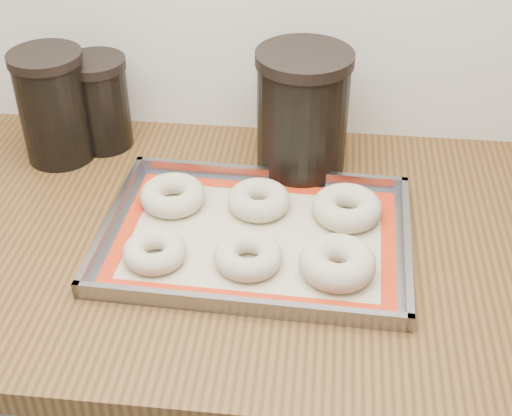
# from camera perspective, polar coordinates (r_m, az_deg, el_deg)

# --- Properties ---
(countertop) EXTENTS (3.06, 0.68, 0.04)m
(countertop) POSITION_cam_1_polar(r_m,az_deg,el_deg) (1.13, -6.57, -2.38)
(countertop) COLOR brown
(countertop) RESTS_ON cabinet
(baking_tray) EXTENTS (0.47, 0.34, 0.03)m
(baking_tray) POSITION_cam_1_polar(r_m,az_deg,el_deg) (1.08, -0.00, -2.27)
(baking_tray) COLOR gray
(baking_tray) RESTS_ON countertop
(baking_mat) EXTENTS (0.43, 0.30, 0.00)m
(baking_mat) POSITION_cam_1_polar(r_m,az_deg,el_deg) (1.08, 0.00, -2.35)
(baking_mat) COLOR #C6B793
(baking_mat) RESTS_ON baking_tray
(bagel_front_left) EXTENTS (0.11, 0.11, 0.03)m
(bagel_front_left) POSITION_cam_1_polar(r_m,az_deg,el_deg) (1.04, -8.11, -3.47)
(bagel_front_left) COLOR beige
(bagel_front_left) RESTS_ON baking_mat
(bagel_front_mid) EXTENTS (0.12, 0.12, 0.03)m
(bagel_front_mid) POSITION_cam_1_polar(r_m,az_deg,el_deg) (1.02, -0.63, -3.84)
(bagel_front_mid) COLOR beige
(bagel_front_mid) RESTS_ON baking_mat
(bagel_front_right) EXTENTS (0.14, 0.14, 0.04)m
(bagel_front_right) POSITION_cam_1_polar(r_m,az_deg,el_deg) (1.01, 6.53, -4.37)
(bagel_front_right) COLOR beige
(bagel_front_right) RESTS_ON baking_mat
(bagel_back_left) EXTENTS (0.11, 0.11, 0.04)m
(bagel_back_left) POSITION_cam_1_polar(r_m,az_deg,el_deg) (1.15, -6.68, 1.01)
(bagel_back_left) COLOR beige
(bagel_back_left) RESTS_ON baking_mat
(bagel_back_mid) EXTENTS (0.10, 0.10, 0.04)m
(bagel_back_mid) POSITION_cam_1_polar(r_m,az_deg,el_deg) (1.13, 0.23, 0.64)
(bagel_back_mid) COLOR beige
(bagel_back_mid) RESTS_ON baking_mat
(bagel_back_right) EXTENTS (0.13, 0.13, 0.04)m
(bagel_back_right) POSITION_cam_1_polar(r_m,az_deg,el_deg) (1.12, 7.28, 0.02)
(bagel_back_right) COLOR beige
(bagel_back_right) RESTS_ON baking_mat
(canister_left) EXTENTS (0.12, 0.12, 0.20)m
(canister_left) POSITION_cam_1_polar(r_m,az_deg,el_deg) (1.28, -15.89, 7.84)
(canister_left) COLOR black
(canister_left) RESTS_ON countertop
(canister_mid) EXTENTS (0.11, 0.11, 0.17)m
(canister_mid) POSITION_cam_1_polar(r_m,az_deg,el_deg) (1.31, -12.40, 8.25)
(canister_mid) COLOR black
(canister_mid) RESTS_ON countertop
(canister_right) EXTENTS (0.16, 0.16, 0.21)m
(canister_right) POSITION_cam_1_polar(r_m,az_deg,el_deg) (1.20, 3.73, 7.65)
(canister_right) COLOR black
(canister_right) RESTS_ON countertop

